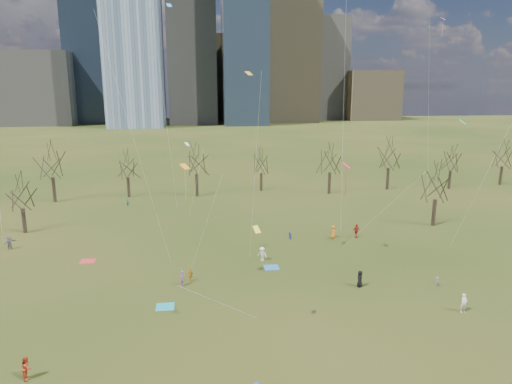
{
  "coord_description": "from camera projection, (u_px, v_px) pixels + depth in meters",
  "views": [
    {
      "loc": [
        -6.73,
        -39.96,
        19.16
      ],
      "look_at": [
        0.0,
        12.0,
        7.0
      ],
      "focal_mm": 32.0,
      "sensor_mm": 36.0,
      "label": 1
    }
  ],
  "objects": [
    {
      "name": "ground",
      "position": [
        272.0,
        291.0,
        43.78
      ],
      "size": [
        500.0,
        500.0,
        0.0
      ],
      "primitive_type": "plane",
      "color": "black",
      "rests_on": "ground"
    },
    {
      "name": "person_4",
      "position": [
        191.0,
        275.0,
        45.79
      ],
      "size": [
        0.84,
        0.82,
        1.42
      ],
      "primitive_type": "imported",
      "rotation": [
        0.0,
        0.0,
        2.39
      ],
      "color": "orange",
      "rests_on": "ground"
    },
    {
      "name": "person_2",
      "position": [
        27.0,
        368.0,
        30.46
      ],
      "size": [
        0.66,
        0.83,
        1.66
      ],
      "primitive_type": "imported",
      "rotation": [
        0.0,
        0.0,
        1.61
      ],
      "color": "#BB351A",
      "rests_on": "ground"
    },
    {
      "name": "person_8",
      "position": [
        290.0,
        236.0,
        58.43
      ],
      "size": [
        0.44,
        0.52,
        0.95
      ],
      "primitive_type": "imported",
      "rotation": [
        0.0,
        0.0,
        4.89
      ],
      "color": "#2B28B0",
      "rests_on": "ground"
    },
    {
      "name": "person_10",
      "position": [
        356.0,
        231.0,
        59.03
      ],
      "size": [
        1.14,
        0.7,
        1.82
      ],
      "primitive_type": "imported",
      "rotation": [
        0.0,
        0.0,
        0.26
      ],
      "color": "maroon",
      "rests_on": "ground"
    },
    {
      "name": "downtown_skyline",
      "position": [
        203.0,
        47.0,
        238.15
      ],
      "size": [
        212.5,
        78.0,
        118.0
      ],
      "color": "slate",
      "rests_on": "ground"
    },
    {
      "name": "person_7",
      "position": [
        182.0,
        278.0,
        44.74
      ],
      "size": [
        0.46,
        0.62,
        1.56
      ],
      "primitive_type": "imported",
      "rotation": [
        0.0,
        0.0,
        4.56
      ],
      "color": "#80458B",
      "rests_on": "ground"
    },
    {
      "name": "blanket_navy",
      "position": [
        271.0,
        267.0,
        49.41
      ],
      "size": [
        1.6,
        1.5,
        0.03
      ],
      "primitive_type": "cube",
      "color": "#2663B4",
      "rests_on": "ground"
    },
    {
      "name": "blanket_crimson",
      "position": [
        88.0,
        261.0,
        51.16
      ],
      "size": [
        1.6,
        1.5,
        0.03
      ],
      "primitive_type": "cube",
      "color": "red",
      "rests_on": "ground"
    },
    {
      "name": "person_1",
      "position": [
        464.0,
        303.0,
        39.48
      ],
      "size": [
        0.7,
        0.55,
        1.7
      ],
      "primitive_type": "imported",
      "rotation": [
        0.0,
        0.0,
        0.25
      ],
      "color": "white",
      "rests_on": "ground"
    },
    {
      "name": "person_3",
      "position": [
        437.0,
        281.0,
        44.72
      ],
      "size": [
        0.39,
        0.65,
        0.99
      ],
      "primitive_type": "imported",
      "rotation": [
        0.0,
        0.0,
        1.54
      ],
      "color": "slate",
      "rests_on": "ground"
    },
    {
      "name": "person_11",
      "position": [
        9.0,
        242.0,
        54.79
      ],
      "size": [
        1.39,
        1.58,
        1.73
      ],
      "primitive_type": "imported",
      "rotation": [
        0.0,
        0.0,
        0.91
      ],
      "color": "slate",
      "rests_on": "ground"
    },
    {
      "name": "kites_airborne",
      "position": [
        282.0,
        135.0,
        51.08
      ],
      "size": [
        60.6,
        45.21,
        34.92
      ],
      "color": "orange",
      "rests_on": "ground"
    },
    {
      "name": "person_6",
      "position": [
        360.0,
        279.0,
        44.5
      ],
      "size": [
        0.83,
        0.97,
        1.68
      ],
      "primitive_type": "imported",
      "rotation": [
        0.0,
        0.0,
        4.27
      ],
      "color": "black",
      "rests_on": "ground"
    },
    {
      "name": "person_13",
      "position": [
        128.0,
        202.0,
        74.52
      ],
      "size": [
        0.61,
        0.59,
        1.41
      ],
      "primitive_type": "imported",
      "rotation": [
        0.0,
        0.0,
        2.44
      ],
      "color": "#166550",
      "rests_on": "ground"
    },
    {
      "name": "person_9",
      "position": [
        262.0,
        254.0,
        51.2
      ],
      "size": [
        1.19,
        1.03,
        1.6
      ],
      "primitive_type": "imported",
      "rotation": [
        0.0,
        0.0,
        5.75
      ],
      "color": "white",
      "rests_on": "ground"
    },
    {
      "name": "blanket_teal",
      "position": [
        165.0,
        307.0,
        40.6
      ],
      "size": [
        1.6,
        1.5,
        0.03
      ],
      "primitive_type": "cube",
      "color": "teal",
      "rests_on": "ground"
    },
    {
      "name": "bare_tree_row",
      "position": [
        237.0,
        164.0,
        78.35
      ],
      "size": [
        113.04,
        29.8,
        9.5
      ],
      "color": "black",
      "rests_on": "ground"
    },
    {
      "name": "person_12",
      "position": [
        333.0,
        232.0,
        58.84
      ],
      "size": [
        0.57,
        0.84,
        1.68
      ],
      "primitive_type": "imported",
      "rotation": [
        0.0,
        0.0,
        1.61
      ],
      "color": "orange",
      "rests_on": "ground"
    }
  ]
}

